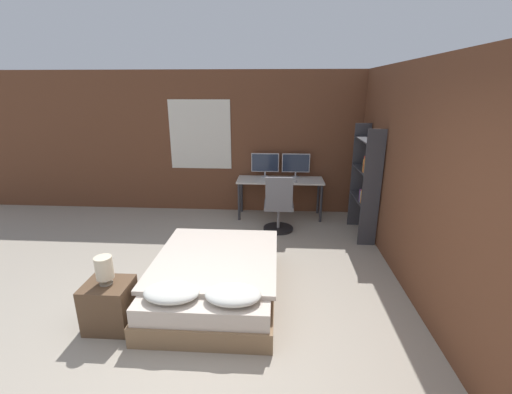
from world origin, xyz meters
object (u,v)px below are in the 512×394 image
object	(u,v)px
monitor_right	(296,164)
monitor_left	(265,163)
desk	(280,184)
office_chair	(279,208)
bedside_lamp	(104,268)
computer_mouse	(296,181)
bed	(215,278)
keyboard	(280,181)
nightstand	(110,305)
bookshelf	(367,179)

from	to	relation	value
monitor_right	monitor_left	bearing A→B (deg)	180.00
monitor_left	monitor_right	bearing A→B (deg)	0.00
desk	office_chair	size ratio (longest dim) A/B	1.61
monitor_right	office_chair	bearing A→B (deg)	-109.29
bedside_lamp	desk	size ratio (longest dim) A/B	0.18
desk	computer_mouse	distance (m)	0.35
bed	office_chair	xyz separation A→B (m)	(0.74, 1.99, 0.18)
bedside_lamp	monitor_right	xyz separation A→B (m)	(2.04, 3.50, 0.33)
computer_mouse	monitor_right	bearing A→B (deg)	88.12
bedside_lamp	keyboard	xyz separation A→B (m)	(1.75, 3.15, 0.07)
nightstand	keyboard	distance (m)	3.63
desk	monitor_left	world-z (taller)	monitor_left
monitor_right	bed	bearing A→B (deg)	-110.08
nightstand	bookshelf	distance (m)	4.04
bed	desk	distance (m)	2.85
bed	desk	size ratio (longest dim) A/B	1.18
bedside_lamp	monitor_right	bearing A→B (deg)	59.72
bed	computer_mouse	bearing A→B (deg)	67.60
bed	nightstand	world-z (taller)	bed
desk	bookshelf	size ratio (longest dim) A/B	0.89
nightstand	desk	xyz separation A→B (m)	(1.75, 3.32, 0.40)
monitor_left	bedside_lamp	bearing A→B (deg)	-112.63
desk	bookshelf	bearing A→B (deg)	-32.03
bed	office_chair	distance (m)	2.14
bed	monitor_right	distance (m)	3.17
desk	monitor_right	distance (m)	0.49
computer_mouse	office_chair	bearing A→B (deg)	-119.13
bedside_lamp	monitor_right	world-z (taller)	monitor_right
monitor_right	keyboard	distance (m)	0.52
monitor_right	keyboard	world-z (taller)	monitor_right
bed	bookshelf	size ratio (longest dim) A/B	1.05
bed	bedside_lamp	distance (m)	1.24
bedside_lamp	nightstand	bearing A→B (deg)	90.00
bookshelf	office_chair	bearing A→B (deg)	174.32
keyboard	office_chair	size ratio (longest dim) A/B	0.38
monitor_left	bookshelf	world-z (taller)	bookshelf
keyboard	computer_mouse	world-z (taller)	computer_mouse
nightstand	bed	bearing A→B (deg)	31.67
bedside_lamp	desk	world-z (taller)	bedside_lamp
bed	monitor_right	world-z (taller)	monitor_right
monitor_left	office_chair	size ratio (longest dim) A/B	0.52
nightstand	desk	world-z (taller)	desk
keyboard	monitor_left	bearing A→B (deg)	129.51
bedside_lamp	computer_mouse	xyz separation A→B (m)	(2.03, 3.15, 0.08)
bedside_lamp	monitor_left	distance (m)	3.81
bed	desk	world-z (taller)	desk
keyboard	office_chair	xyz separation A→B (m)	(-0.02, -0.54, -0.33)
nightstand	desk	bearing A→B (deg)	62.20
nightstand	computer_mouse	distance (m)	3.78
monitor_right	computer_mouse	distance (m)	0.43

